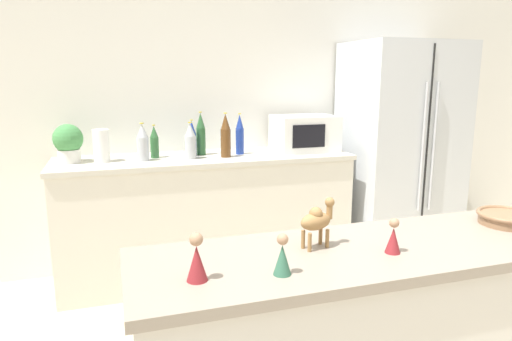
# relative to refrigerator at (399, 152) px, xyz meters

# --- Properties ---
(wall_back) EXTENTS (8.00, 0.06, 2.55)m
(wall_back) POSITION_rel_refrigerator_xyz_m (-1.36, 0.40, 0.38)
(wall_back) COLOR white
(wall_back) RESTS_ON ground_plane
(back_counter) EXTENTS (2.18, 0.63, 0.93)m
(back_counter) POSITION_rel_refrigerator_xyz_m (-1.63, 0.07, -0.43)
(back_counter) COLOR silver
(back_counter) RESTS_ON ground_plane
(refrigerator) EXTENTS (0.87, 0.73, 1.79)m
(refrigerator) POSITION_rel_refrigerator_xyz_m (0.00, 0.00, 0.00)
(refrigerator) COLOR silver
(refrigerator) RESTS_ON ground_plane
(potted_plant) EXTENTS (0.20, 0.20, 0.27)m
(potted_plant) POSITION_rel_refrigerator_xyz_m (-2.58, 0.10, 0.18)
(potted_plant) COLOR silver
(potted_plant) RESTS_ON back_counter
(paper_towel_roll) EXTENTS (0.11, 0.11, 0.23)m
(paper_towel_roll) POSITION_rel_refrigerator_xyz_m (-2.37, 0.06, 0.15)
(paper_towel_roll) COLOR white
(paper_towel_roll) RESTS_ON back_counter
(microwave) EXTENTS (0.48, 0.37, 0.28)m
(microwave) POSITION_rel_refrigerator_xyz_m (-0.83, 0.09, 0.18)
(microwave) COLOR white
(microwave) RESTS_ON back_counter
(back_bottle_0) EXTENTS (0.07, 0.07, 0.33)m
(back_bottle_0) POSITION_rel_refrigerator_xyz_m (-1.50, -0.01, 0.20)
(back_bottle_0) COLOR brown
(back_bottle_0) RESTS_ON back_counter
(back_bottle_1) EXTENTS (0.08, 0.08, 0.27)m
(back_bottle_1) POSITION_rel_refrigerator_xyz_m (-1.76, -0.00, 0.17)
(back_bottle_1) COLOR #B2B7BC
(back_bottle_1) RESTS_ON back_counter
(back_bottle_2) EXTENTS (0.06, 0.06, 0.24)m
(back_bottle_2) POSITION_rel_refrigerator_xyz_m (-2.00, 0.12, 0.15)
(back_bottle_2) COLOR #2D6033
(back_bottle_2) RESTS_ON back_counter
(back_bottle_3) EXTENTS (0.08, 0.08, 0.27)m
(back_bottle_3) POSITION_rel_refrigerator_xyz_m (-2.09, 0.02, 0.17)
(back_bottle_3) COLOR #B2B7BC
(back_bottle_3) RESTS_ON back_counter
(back_bottle_4) EXTENTS (0.07, 0.07, 0.33)m
(back_bottle_4) POSITION_rel_refrigerator_xyz_m (-1.65, 0.14, 0.20)
(back_bottle_4) COLOR #2D6033
(back_bottle_4) RESTS_ON back_counter
(back_bottle_5) EXTENTS (0.06, 0.06, 0.31)m
(back_bottle_5) POSITION_rel_refrigerator_xyz_m (-1.37, 0.08, 0.19)
(back_bottle_5) COLOR navy
(back_bottle_5) RESTS_ON back_counter
(back_bottle_6) EXTENTS (0.06, 0.06, 0.27)m
(back_bottle_6) POSITION_rel_refrigerator_xyz_m (-1.73, 0.10, 0.17)
(back_bottle_6) COLOR navy
(back_bottle_6) RESTS_ON back_counter
(fruit_bowl) EXTENTS (0.22, 0.22, 0.05)m
(fruit_bowl) POSITION_rel_refrigerator_xyz_m (-0.83, -1.90, 0.08)
(fruit_bowl) COLOR #8C6647
(fruit_bowl) RESTS_ON bar_counter
(camel_figurine) EXTENTS (0.14, 0.09, 0.17)m
(camel_figurine) POSITION_rel_refrigerator_xyz_m (-1.65, -1.90, 0.15)
(camel_figurine) COLOR olive
(camel_figurine) RESTS_ON bar_counter
(wise_man_figurine_blue) EXTENTS (0.05, 0.05, 0.12)m
(wise_man_figurine_blue) POSITION_rel_refrigerator_xyz_m (-1.43, -2.02, 0.10)
(wise_man_figurine_blue) COLOR maroon
(wise_man_figurine_blue) RESTS_ON bar_counter
(wise_man_figurine_crimson) EXTENTS (0.05, 0.05, 0.13)m
(wise_man_figurine_crimson) POSITION_rel_refrigerator_xyz_m (-1.84, -2.07, 0.11)
(wise_man_figurine_crimson) COLOR #33664C
(wise_man_figurine_crimson) RESTS_ON bar_counter
(wise_man_figurine_purple) EXTENTS (0.06, 0.06, 0.14)m
(wise_man_figurine_purple) POSITION_rel_refrigerator_xyz_m (-2.09, -2.03, 0.11)
(wise_man_figurine_purple) COLOR maroon
(wise_man_figurine_purple) RESTS_ON bar_counter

